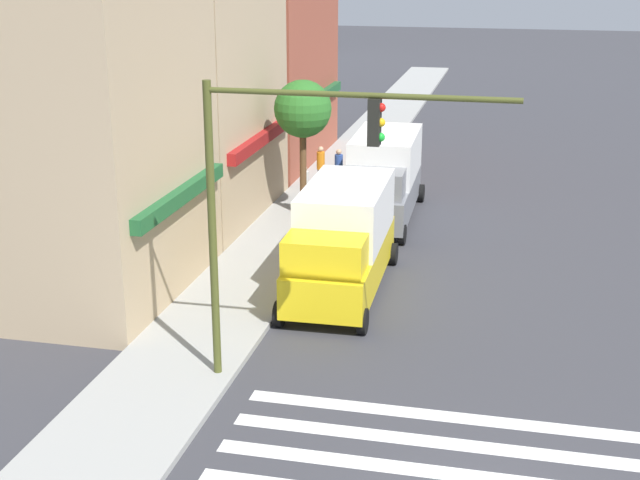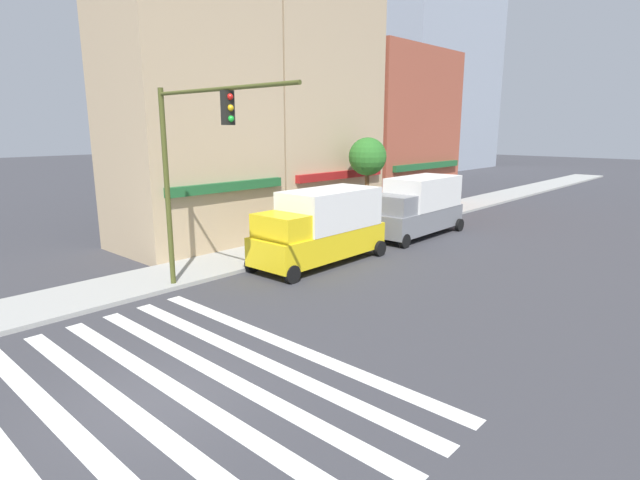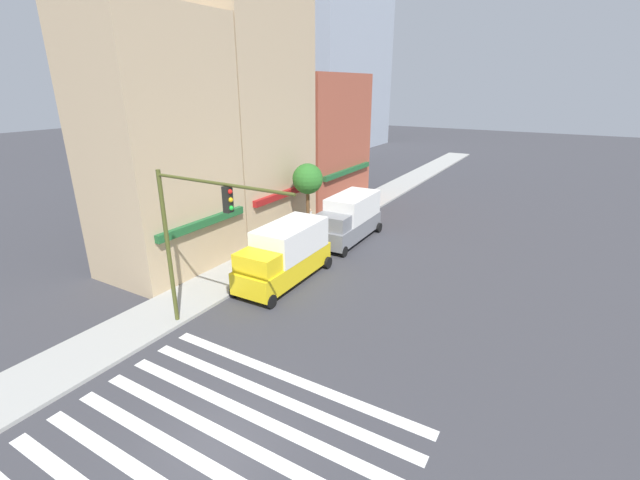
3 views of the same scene
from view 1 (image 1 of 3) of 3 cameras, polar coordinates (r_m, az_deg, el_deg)
The scene contains 9 objects.
sidewalk_left at distance 17.69m, azimuth -14.82°, elevation -14.23°, with size 120.00×3.00×0.15m.
storefront_row at distance 32.34m, azimuth -8.22°, elevation 13.32°, with size 25.10×5.30×15.61m.
traffic_signal at distance 18.69m, azimuth -2.61°, elevation 3.77°, with size 0.32×6.49×6.80m.
box_truck_yellow at distance 25.08m, azimuth 1.45°, elevation 0.09°, with size 6.24×2.42×3.04m.
box_truck_grey at distance 32.07m, azimuth 4.07°, elevation 4.09°, with size 6.25×2.42×3.04m.
pedestrian_blue_shirt at distance 35.04m, azimuth 1.20°, elevation 4.48°, with size 0.32×0.32×1.77m.
pedestrian_white_shirt at distance 32.36m, azimuth -1.01°, elevation 3.32°, with size 0.32×0.32×1.77m.
pedestrian_orange_vest at distance 35.51m, azimuth 0.05°, elevation 4.67°, with size 0.32×0.32×1.77m.
street_tree at distance 31.49m, azimuth -1.11°, elevation 8.31°, with size 2.03×2.03×4.89m.
Camera 1 is at (-13.05, 0.03, 9.39)m, focal length 50.00 mm.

